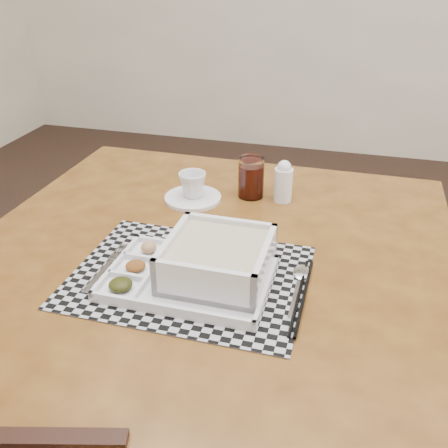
% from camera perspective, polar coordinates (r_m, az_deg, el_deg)
% --- Properties ---
extents(floor, '(5.00, 5.00, 0.00)m').
position_cam_1_polar(floor, '(1.88, 4.84, -18.60)').
color(floor, '#2F1F17').
rests_on(floor, ground).
extents(dining_table, '(1.08, 1.08, 0.80)m').
position_cam_1_polar(dining_table, '(1.15, -1.88, -6.49)').
color(dining_table, '#4C2A0D').
rests_on(dining_table, ground).
extents(placemat, '(0.47, 0.36, 0.00)m').
position_cam_1_polar(placemat, '(1.02, -3.98, -5.96)').
color(placemat, '#9E9FA6').
rests_on(placemat, dining_table).
extents(serving_tray, '(0.32, 0.24, 0.09)m').
position_cam_1_polar(serving_tray, '(0.99, -1.66, -4.72)').
color(serving_tray, white).
rests_on(serving_tray, placemat).
extents(fork, '(0.02, 0.19, 0.00)m').
position_cam_1_polar(fork, '(1.07, -13.18, -4.64)').
color(fork, silver).
rests_on(fork, placemat).
extents(spoon, '(0.04, 0.18, 0.01)m').
position_cam_1_polar(spoon, '(1.02, 8.76, -5.89)').
color(spoon, silver).
rests_on(spoon, placemat).
extents(chopsticks, '(0.02, 0.24, 0.01)m').
position_cam_1_polar(chopsticks, '(0.97, 8.83, -8.11)').
color(chopsticks, black).
rests_on(chopsticks, placemat).
extents(saucer, '(0.15, 0.15, 0.01)m').
position_cam_1_polar(saucer, '(1.32, -3.57, 2.99)').
color(saucer, white).
rests_on(saucer, dining_table).
extents(cup, '(0.08, 0.08, 0.07)m').
position_cam_1_polar(cup, '(1.31, -3.62, 4.50)').
color(cup, white).
rests_on(cup, saucer).
extents(juice_glass, '(0.07, 0.07, 0.11)m').
position_cam_1_polar(juice_glass, '(1.32, 3.11, 5.21)').
color(juice_glass, white).
rests_on(juice_glass, dining_table).
extents(creamer_bottle, '(0.05, 0.05, 0.11)m').
position_cam_1_polar(creamer_bottle, '(1.31, 6.80, 4.83)').
color(creamer_bottle, white).
rests_on(creamer_bottle, dining_table).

